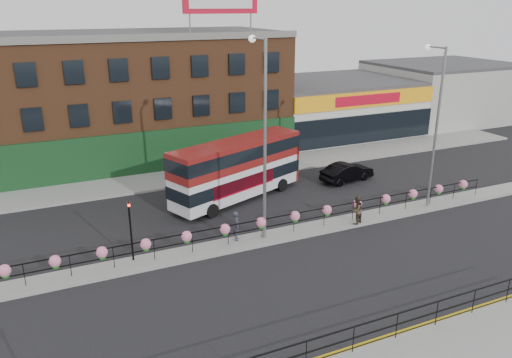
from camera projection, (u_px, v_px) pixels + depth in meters
name	position (u px, v px, depth m)	size (l,w,h in m)	color
ground	(278.00, 237.00, 28.06)	(120.00, 120.00, 0.00)	black
north_pavement	(208.00, 174.00, 38.35)	(60.00, 4.00, 0.15)	gray
median	(278.00, 236.00, 28.04)	(60.00, 1.60, 0.15)	gray
yellow_line_inner	(388.00, 335.00, 19.72)	(60.00, 0.10, 0.01)	gold
yellow_line_outer	(391.00, 337.00, 19.57)	(60.00, 0.10, 0.01)	gold
brick_building	(130.00, 96.00, 41.96)	(25.00, 12.21, 10.30)	brown
supermarket	(331.00, 106.00, 50.53)	(15.00, 12.25, 5.30)	silver
warehouse_east	(442.00, 91.00, 56.20)	(14.50, 12.00, 6.30)	#9F9F9A
median_railing	(278.00, 220.00, 27.71)	(30.04, 0.56, 1.23)	black
south_railing	(354.00, 333.00, 18.28)	(20.04, 0.05, 1.12)	black
double_decker_bus	(238.00, 164.00, 32.74)	(10.14, 5.84, 4.03)	silver
car	(347.00, 172.00, 36.74)	(4.37, 2.13, 1.38)	black
pedestrian_a	(237.00, 226.00, 27.12)	(0.58, 0.71, 1.67)	#2C2C3A
pedestrian_b	(356.00, 210.00, 29.14)	(1.03, 0.94, 1.72)	#413428
lamp_column_west	(263.00, 124.00, 25.83)	(0.39, 1.89, 10.75)	gray
lamp_column_east	(435.00, 115.00, 30.25)	(0.36, 1.75, 9.96)	gray
traffic_light_median	(130.00, 218.00, 24.46)	(0.15, 0.28, 3.65)	black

